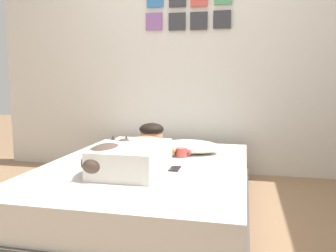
{
  "coord_description": "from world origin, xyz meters",
  "views": [
    {
      "loc": [
        0.59,
        -2.25,
        0.96
      ],
      "look_at": [
        -0.01,
        0.45,
        0.59
      ],
      "focal_mm": 37.07,
      "sensor_mm": 36.0,
      "label": 1
    }
  ],
  "objects": [
    {
      "name": "bed",
      "position": [
        -0.11,
        0.16,
        0.17
      ],
      "size": [
        1.5,
        1.97,
        0.34
      ],
      "color": "#4C4742",
      "rests_on": "ground"
    },
    {
      "name": "back_wall",
      "position": [
        0.0,
        1.36,
        1.25
      ],
      "size": [
        4.2,
        0.12,
        2.5
      ],
      "color": "silver",
      "rests_on": "ground"
    },
    {
      "name": "pillow",
      "position": [
        0.14,
        0.63,
        0.4
      ],
      "size": [
        0.52,
        0.32,
        0.11
      ],
      "primitive_type": "ellipsoid",
      "color": "white",
      "rests_on": "bed"
    },
    {
      "name": "ground_plane",
      "position": [
        0.0,
        0.0,
        0.0
      ],
      "size": [
        12.39,
        12.39,
        0.0
      ],
      "primitive_type": "plane",
      "color": "#8C6B4C"
    },
    {
      "name": "coffee_cup",
      "position": [
        0.1,
        0.45,
        0.38
      ],
      "size": [
        0.12,
        0.09,
        0.07
      ],
      "color": "#D84C47",
      "rests_on": "bed"
    },
    {
      "name": "cell_phone",
      "position": [
        0.12,
        0.06,
        0.35
      ],
      "size": [
        0.07,
        0.14,
        0.01
      ],
      "primitive_type": "cube",
      "color": "black",
      "rests_on": "bed"
    },
    {
      "name": "dog",
      "position": [
        -0.3,
        -0.12,
        0.44
      ],
      "size": [
        0.26,
        0.57,
        0.21
      ],
      "color": "#4C3D33",
      "rests_on": "bed"
    },
    {
      "name": "person_lying",
      "position": [
        -0.15,
        0.09,
        0.45
      ],
      "size": [
        0.43,
        0.92,
        0.27
      ],
      "color": "silver",
      "rests_on": "bed"
    }
  ]
}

